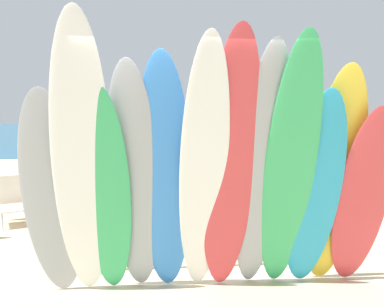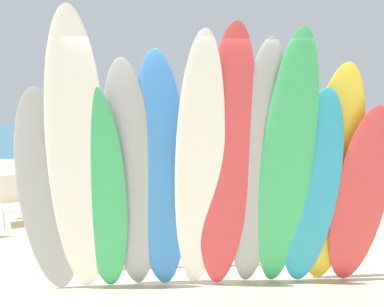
# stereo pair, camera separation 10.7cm
# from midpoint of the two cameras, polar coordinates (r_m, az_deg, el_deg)

# --- Properties ---
(ground) EXTENTS (60.00, 60.00, 0.00)m
(ground) POSITION_cam_midpoint_polar(r_m,az_deg,el_deg) (18.61, -2.76, 0.33)
(ground) COLOR beige
(ocean_water) EXTENTS (60.00, 40.00, 0.02)m
(ocean_water) POSITION_cam_midpoint_polar(r_m,az_deg,el_deg) (36.12, -3.58, 3.21)
(ocean_water) COLOR teal
(ocean_water) RESTS_ON ground
(surfboard_rack) EXTENTS (3.61, 0.07, 0.62)m
(surfboard_rack) POSITION_cam_midpoint_polar(r_m,az_deg,el_deg) (4.75, 2.24, -11.08)
(surfboard_rack) COLOR brown
(surfboard_rack) RESTS_ON ground
(surfboard_grey_0) EXTENTS (0.58, 0.70, 2.13)m
(surfboard_grey_0) POSITION_cam_midpoint_polar(r_m,az_deg,el_deg) (4.11, -19.10, -6.04)
(surfboard_grey_0) COLOR #999EA3
(surfboard_grey_0) RESTS_ON ground
(surfboard_white_1) EXTENTS (0.64, 1.08, 2.76)m
(surfboard_white_1) POSITION_cam_midpoint_polar(r_m,az_deg,el_deg) (3.85, -15.20, -1.97)
(surfboard_white_1) COLOR white
(surfboard_white_1) RESTS_ON ground
(surfboard_green_2) EXTENTS (0.51, 0.83, 2.15)m
(surfboard_green_2) POSITION_cam_midpoint_polar(r_m,az_deg,el_deg) (3.98, -11.94, -6.06)
(surfboard_green_2) COLOR #38B266
(surfboard_green_2) RESTS_ON ground
(surfboard_grey_3) EXTENTS (0.59, 0.87, 2.38)m
(surfboard_grey_3) POSITION_cam_midpoint_polar(r_m,az_deg,el_deg) (3.96, -8.04, -4.36)
(surfboard_grey_3) COLOR #999EA3
(surfboard_grey_3) RESTS_ON ground
(surfboard_blue_4) EXTENTS (0.61, 0.87, 2.45)m
(surfboard_blue_4) POSITION_cam_midpoint_polar(r_m,az_deg,el_deg) (3.92, -3.75, -3.86)
(surfboard_blue_4) COLOR #337AD1
(surfboard_blue_4) RESTS_ON ground
(surfboard_white_5) EXTENTS (0.47, 1.03, 2.58)m
(surfboard_white_5) POSITION_cam_midpoint_polar(r_m,az_deg,el_deg) (3.81, 1.82, -3.15)
(surfboard_white_5) COLOR white
(surfboard_white_5) RESTS_ON ground
(surfboard_red_6) EXTENTS (0.56, 0.97, 2.65)m
(surfboard_red_6) POSITION_cam_midpoint_polar(r_m,az_deg,el_deg) (3.85, 5.62, -2.56)
(surfboard_red_6) COLOR #D13D42
(surfboard_red_6) RESTS_ON ground
(surfboard_grey_7) EXTENTS (0.49, 0.97, 2.54)m
(surfboard_grey_7) POSITION_cam_midpoint_polar(r_m,az_deg,el_deg) (3.97, 10.04, -3.18)
(surfboard_grey_7) COLOR #999EA3
(surfboard_grey_7) RESTS_ON ground
(surfboard_green_8) EXTENTS (0.56, 1.07, 2.60)m
(surfboard_green_8) POSITION_cam_midpoint_polar(r_m,az_deg,el_deg) (3.98, 13.95, -2.78)
(surfboard_green_8) COLOR #38B266
(surfboard_green_8) RESTS_ON ground
(surfboard_teal_9) EXTENTS (0.58, 0.81, 2.13)m
(surfboard_teal_9) POSITION_cam_midpoint_polar(r_m,az_deg,el_deg) (4.23, 17.37, -5.62)
(surfboard_teal_9) COLOR #289EC6
(surfboard_teal_9) RESTS_ON ground
(surfboard_yellow_10) EXTENTS (0.64, 0.79, 2.36)m
(surfboard_yellow_10) POSITION_cam_midpoint_polar(r_m,az_deg,el_deg) (4.35, 19.94, -3.85)
(surfboard_yellow_10) COLOR yellow
(surfboard_yellow_10) RESTS_ON ground
(surfboard_red_11) EXTENTS (0.60, 0.76, 1.97)m
(surfboard_red_11) POSITION_cam_midpoint_polar(r_m,az_deg,el_deg) (4.48, 23.51, -6.24)
(surfboard_red_11) COLOR #D13D42
(surfboard_red_11) RESTS_ON ground
(beachgoer_strolling) EXTENTS (0.55, 0.43, 1.71)m
(beachgoer_strolling) POSITION_cam_midpoint_polar(r_m,az_deg,el_deg) (10.53, -4.45, 1.18)
(beachgoer_strolling) COLOR tan
(beachgoer_strolling) RESTS_ON ground
(beachgoer_near_rack) EXTENTS (0.39, 0.51, 1.48)m
(beachgoer_near_rack) POSITION_cam_midpoint_polar(r_m,az_deg,el_deg) (8.83, -3.28, -0.66)
(beachgoer_near_rack) COLOR #9E704C
(beachgoer_near_rack) RESTS_ON ground
(beachgoer_photographing) EXTENTS (0.55, 0.44, 1.74)m
(beachgoer_photographing) POSITION_cam_midpoint_polar(r_m,az_deg,el_deg) (6.75, -15.77, -1.74)
(beachgoer_photographing) COLOR #9E704C
(beachgoer_photographing) RESTS_ON ground
(beachgoer_by_water) EXTENTS (0.62, 0.29, 1.66)m
(beachgoer_by_water) POSITION_cam_midpoint_polar(r_m,az_deg,el_deg) (9.22, -12.66, 0.14)
(beachgoer_by_water) COLOR brown
(beachgoer_by_water) RESTS_ON ground
(beachgoer_midbeach) EXTENTS (0.41, 0.58, 1.56)m
(beachgoer_midbeach) POSITION_cam_midpoint_polar(r_m,az_deg,el_deg) (7.87, -18.24, -1.46)
(beachgoer_midbeach) COLOR tan
(beachgoer_midbeach) RESTS_ON ground
(beach_chair_blue) EXTENTS (0.70, 0.79, 0.83)m
(beach_chair_blue) POSITION_cam_midpoint_polar(r_m,az_deg,el_deg) (7.39, -23.44, -5.84)
(beach_chair_blue) COLOR #B7B7BC
(beach_chair_blue) RESTS_ON ground
(distant_boat) EXTENTS (3.56, 0.85, 0.28)m
(distant_boat) POSITION_cam_midpoint_polar(r_m,az_deg,el_deg) (21.44, 9.64, 1.37)
(distant_boat) COLOR silver
(distant_boat) RESTS_ON ground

